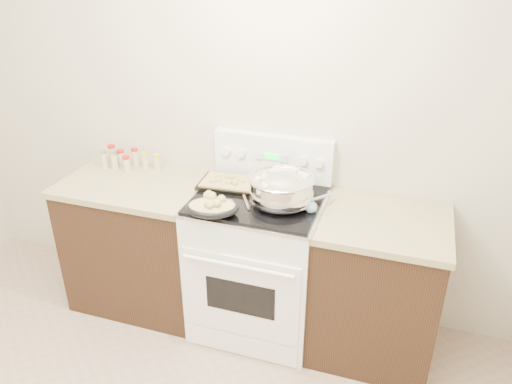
% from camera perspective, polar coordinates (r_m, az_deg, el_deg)
% --- Properties ---
extents(room_shell, '(4.10, 3.60, 2.75)m').
position_cam_1_polar(room_shell, '(1.68, -27.03, 3.01)').
color(room_shell, beige).
rests_on(room_shell, ground).
extents(counter_left, '(0.93, 0.67, 0.92)m').
position_cam_1_polar(counter_left, '(3.50, -12.75, -5.52)').
color(counter_left, black).
rests_on(counter_left, ground).
extents(counter_right, '(0.73, 0.67, 0.92)m').
position_cam_1_polar(counter_right, '(3.10, 13.51, -10.37)').
color(counter_right, black).
rests_on(counter_right, ground).
extents(kitchen_range, '(0.78, 0.73, 1.22)m').
position_cam_1_polar(kitchen_range, '(3.18, 0.31, -7.80)').
color(kitchen_range, white).
rests_on(kitchen_range, ground).
extents(mixing_bowl, '(0.48, 0.48, 0.22)m').
position_cam_1_polar(mixing_bowl, '(2.82, 2.90, 0.16)').
color(mixing_bowl, silver).
rests_on(mixing_bowl, kitchen_range).
extents(roasting_pan, '(0.34, 0.28, 0.11)m').
position_cam_1_polar(roasting_pan, '(2.74, -5.04, -1.66)').
color(roasting_pan, black).
rests_on(roasting_pan, kitchen_range).
extents(baking_sheet, '(0.37, 0.27, 0.06)m').
position_cam_1_polar(baking_sheet, '(3.08, -3.17, 1.08)').
color(baking_sheet, black).
rests_on(baking_sheet, kitchen_range).
extents(wooden_spoon, '(0.15, 0.24, 0.04)m').
position_cam_1_polar(wooden_spoon, '(2.87, -2.31, -1.03)').
color(wooden_spoon, '#9C6547').
rests_on(wooden_spoon, kitchen_range).
extents(blue_ladle, '(0.13, 0.24, 0.09)m').
position_cam_1_polar(blue_ladle, '(2.80, 6.48, -1.55)').
color(blue_ladle, '#8AB4CE').
rests_on(blue_ladle, kitchen_range).
extents(spice_jars, '(0.39, 0.15, 0.13)m').
position_cam_1_polar(spice_jars, '(3.48, -14.65, 3.68)').
color(spice_jars, '#BFB28C').
rests_on(spice_jars, counter_left).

